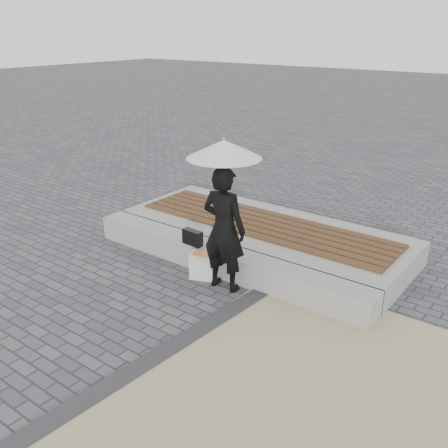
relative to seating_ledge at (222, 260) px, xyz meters
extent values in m
plane|color=#535258|center=(0.00, -1.60, -0.20)|extent=(80.00, 80.00, 0.00)
cube|color=#313134|center=(0.75, -2.10, -0.18)|extent=(0.61, 5.20, 0.04)
cube|color=#969591|center=(0.00, 0.00, 0.00)|extent=(5.00, 0.45, 0.40)
cube|color=gray|center=(0.00, 1.20, 0.00)|extent=(5.00, 2.00, 0.40)
imported|color=black|center=(0.33, -0.38, 0.72)|extent=(0.71, 0.49, 1.84)
cylinder|color=#B8B8BD|center=(0.33, -0.38, 1.24)|extent=(0.02, 0.02, 1.02)
cone|color=silver|center=(0.33, -0.38, 1.87)|extent=(1.02, 1.02, 0.25)
sphere|color=#B8B8BD|center=(0.33, -0.38, 2.01)|extent=(0.03, 0.03, 0.03)
cube|color=black|center=(-0.44, -0.17, 0.32)|extent=(0.35, 0.14, 0.24)
cube|color=silver|center=(-0.06, -0.36, 0.02)|extent=(0.45, 0.31, 0.43)
cube|color=red|center=(-0.06, -0.41, 0.24)|extent=(0.30, 0.25, 0.01)
camera|label=1|loc=(4.28, -5.60, 3.40)|focal=40.21mm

